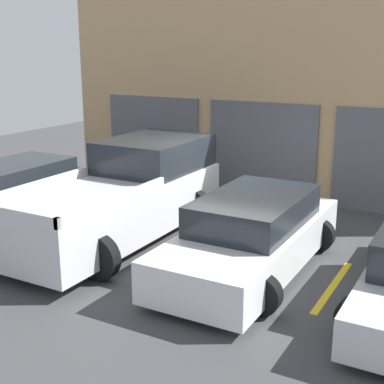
% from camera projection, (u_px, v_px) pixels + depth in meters
% --- Properties ---
extents(ground_plane, '(28.00, 28.00, 0.00)m').
position_uv_depth(ground_plane, '(216.00, 230.00, 11.47)').
color(ground_plane, '#3D3D3F').
extents(shophouse_building, '(12.18, 0.68, 6.00)m').
position_uv_depth(shophouse_building, '(276.00, 82.00, 13.48)').
color(shophouse_building, tan).
rests_on(shophouse_building, ground).
extents(pickup_truck, '(2.53, 5.33, 1.89)m').
position_uv_depth(pickup_truck, '(124.00, 195.00, 10.86)').
color(pickup_truck, silver).
rests_on(pickup_truck, ground).
extents(sedan_white, '(2.17, 4.70, 1.33)m').
position_uv_depth(sedan_white, '(252.00, 235.00, 9.32)').
color(sedan_white, white).
rests_on(sedan_white, ground).
extents(van_right, '(2.15, 4.66, 1.28)m').
position_uv_depth(van_right, '(12.00, 193.00, 12.09)').
color(van_right, '#474C51').
rests_on(van_right, ground).
extents(parking_stripe_left, '(0.12, 2.20, 0.01)m').
position_uv_depth(parking_stripe_left, '(62.00, 229.00, 11.53)').
color(parking_stripe_left, gold).
rests_on(parking_stripe_left, ground).
extents(parking_stripe_centre, '(0.12, 2.20, 0.01)m').
position_uv_depth(parking_stripe_centre, '(179.00, 254.00, 10.15)').
color(parking_stripe_centre, gold).
rests_on(parking_stripe_centre, ground).
extents(parking_stripe_right, '(0.12, 2.20, 0.01)m').
position_uv_depth(parking_stripe_right, '(333.00, 286.00, 8.77)').
color(parking_stripe_right, gold).
rests_on(parking_stripe_right, ground).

